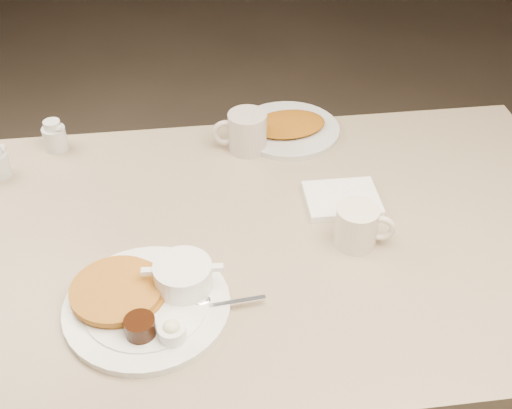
{
  "coord_description": "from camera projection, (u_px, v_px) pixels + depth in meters",
  "views": [
    {
      "loc": [
        -0.13,
        -1.01,
        1.67
      ],
      "look_at": [
        0.0,
        0.02,
        0.82
      ],
      "focal_mm": 45.41,
      "sensor_mm": 36.0,
      "label": 1
    }
  ],
  "objects": [
    {
      "name": "diner_table",
      "position": [
        257.0,
        291.0,
        1.48
      ],
      "size": [
        1.5,
        0.9,
        0.75
      ],
      "color": "tan",
      "rests_on": "ground"
    },
    {
      "name": "main_plate",
      "position": [
        150.0,
        297.0,
        1.21
      ],
      "size": [
        0.39,
        0.33,
        0.07
      ],
      "color": "white",
      "rests_on": "diner_table"
    },
    {
      "name": "coffee_mug_near",
      "position": [
        358.0,
        226.0,
        1.33
      ],
      "size": [
        0.13,
        0.11,
        0.09
      ],
      "color": "#F0E2CD",
      "rests_on": "diner_table"
    },
    {
      "name": "napkin",
      "position": [
        342.0,
        199.0,
        1.46
      ],
      "size": [
        0.17,
        0.13,
        0.02
      ],
      "color": "white",
      "rests_on": "diner_table"
    },
    {
      "name": "coffee_mug_far",
      "position": [
        246.0,
        132.0,
        1.6
      ],
      "size": [
        0.14,
        0.1,
        0.1
      ],
      "color": "#BDAFA3",
      "rests_on": "diner_table"
    },
    {
      "name": "creamer_right",
      "position": [
        54.0,
        136.0,
        1.61
      ],
      "size": [
        0.07,
        0.08,
        0.08
      ],
      "color": "silver",
      "rests_on": "diner_table"
    },
    {
      "name": "hash_plate",
      "position": [
        288.0,
        128.0,
        1.68
      ],
      "size": [
        0.3,
        0.3,
        0.04
      ],
      "color": "#B9B8B4",
      "rests_on": "diner_table"
    }
  ]
}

